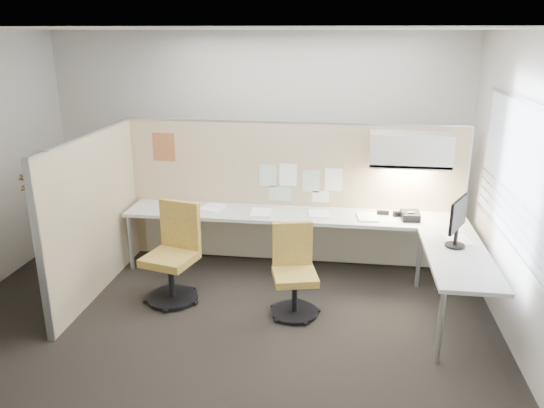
# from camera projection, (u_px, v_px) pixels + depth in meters

# --- Properties ---
(floor) EXTENTS (5.50, 4.50, 0.01)m
(floor) POSITION_uv_depth(u_px,v_px,m) (221.00, 320.00, 5.37)
(floor) COLOR black
(floor) RESTS_ON ground
(ceiling) EXTENTS (5.50, 4.50, 0.01)m
(ceiling) POSITION_uv_depth(u_px,v_px,m) (211.00, 28.00, 4.50)
(ceiling) COLOR white
(ceiling) RESTS_ON wall_back
(wall_back) EXTENTS (5.50, 0.02, 2.80)m
(wall_back) POSITION_uv_depth(u_px,v_px,m) (257.00, 140.00, 7.06)
(wall_back) COLOR beige
(wall_back) RESTS_ON ground
(wall_front) EXTENTS (5.50, 0.02, 2.80)m
(wall_front) POSITION_uv_depth(u_px,v_px,m) (117.00, 303.00, 2.82)
(wall_front) COLOR beige
(wall_front) RESTS_ON ground
(wall_right) EXTENTS (0.02, 4.50, 2.80)m
(wall_right) POSITION_uv_depth(u_px,v_px,m) (527.00, 199.00, 4.58)
(wall_right) COLOR beige
(wall_right) RESTS_ON ground
(window_pane) EXTENTS (0.01, 2.80, 1.30)m
(window_pane) POSITION_uv_depth(u_px,v_px,m) (527.00, 182.00, 4.53)
(window_pane) COLOR #909EA8
(window_pane) RESTS_ON wall_right
(partition_back) EXTENTS (4.10, 0.06, 1.75)m
(partition_back) POSITION_uv_depth(u_px,v_px,m) (292.00, 194.00, 6.54)
(partition_back) COLOR tan
(partition_back) RESTS_ON floor
(partition_left) EXTENTS (0.06, 2.20, 1.75)m
(partition_left) POSITION_uv_depth(u_px,v_px,m) (95.00, 215.00, 5.77)
(partition_left) COLOR tan
(partition_left) RESTS_ON floor
(desk) EXTENTS (4.00, 2.07, 0.73)m
(desk) POSITION_uv_depth(u_px,v_px,m) (320.00, 229.00, 6.12)
(desk) COLOR beige
(desk) RESTS_ON floor
(overhead_bin) EXTENTS (0.90, 0.36, 0.38)m
(overhead_bin) POSITION_uv_depth(u_px,v_px,m) (410.00, 150.00, 5.96)
(overhead_bin) COLOR beige
(overhead_bin) RESTS_ON partition_back
(task_light_strip) EXTENTS (0.60, 0.06, 0.02)m
(task_light_strip) POSITION_uv_depth(u_px,v_px,m) (409.00, 168.00, 6.03)
(task_light_strip) COLOR #FFEABF
(task_light_strip) RESTS_ON overhead_bin
(pinned_papers) EXTENTS (1.01, 0.00, 0.47)m
(pinned_papers) POSITION_uv_depth(u_px,v_px,m) (299.00, 182.00, 6.44)
(pinned_papers) COLOR #8CBF8C
(pinned_papers) RESTS_ON partition_back
(poster) EXTENTS (0.28, 0.00, 0.35)m
(poster) POSITION_uv_depth(u_px,v_px,m) (164.00, 147.00, 6.54)
(poster) COLOR orange
(poster) RESTS_ON partition_back
(chair_left) EXTENTS (0.60, 0.61, 1.05)m
(chair_left) POSITION_uv_depth(u_px,v_px,m) (174.00, 256.00, 5.67)
(chair_left) COLOR black
(chair_left) RESTS_ON floor
(chair_right) EXTENTS (0.52, 0.54, 0.92)m
(chair_right) POSITION_uv_depth(u_px,v_px,m) (294.00, 273.00, 5.40)
(chair_right) COLOR black
(chair_right) RESTS_ON floor
(monitor) EXTENTS (0.24, 0.44, 0.50)m
(monitor) POSITION_uv_depth(u_px,v_px,m) (458.00, 219.00, 5.20)
(monitor) COLOR black
(monitor) RESTS_ON desk
(phone) EXTENTS (0.22, 0.21, 0.12)m
(phone) POSITION_uv_depth(u_px,v_px,m) (410.00, 216.00, 6.03)
(phone) COLOR black
(phone) RESTS_ON desk
(stapler) EXTENTS (0.14, 0.05, 0.05)m
(stapler) POSITION_uv_depth(u_px,v_px,m) (383.00, 213.00, 6.21)
(stapler) COLOR black
(stapler) RESTS_ON desk
(tape_dispenser) EXTENTS (0.11, 0.09, 0.06)m
(tape_dispenser) POSITION_uv_depth(u_px,v_px,m) (398.00, 214.00, 6.16)
(tape_dispenser) COLOR black
(tape_dispenser) RESTS_ON desk
(coat_hook) EXTENTS (0.18, 0.49, 1.45)m
(coat_hook) POSITION_uv_depth(u_px,v_px,m) (37.00, 191.00, 4.80)
(coat_hook) COLOR silver
(coat_hook) RESTS_ON partition_left
(paper_stack_0) EXTENTS (0.24, 0.31, 0.03)m
(paper_stack_0) POSITION_uv_depth(u_px,v_px,m) (179.00, 208.00, 6.40)
(paper_stack_0) COLOR white
(paper_stack_0) RESTS_ON desk
(paper_stack_1) EXTENTS (0.29, 0.34, 0.02)m
(paper_stack_1) POSITION_uv_depth(u_px,v_px,m) (212.00, 208.00, 6.42)
(paper_stack_1) COLOR white
(paper_stack_1) RESTS_ON desk
(paper_stack_2) EXTENTS (0.25, 0.32, 0.04)m
(paper_stack_2) POSITION_uv_depth(u_px,v_px,m) (261.00, 213.00, 6.21)
(paper_stack_2) COLOR white
(paper_stack_2) RESTS_ON desk
(paper_stack_3) EXTENTS (0.26, 0.32, 0.01)m
(paper_stack_3) POSITION_uv_depth(u_px,v_px,m) (319.00, 213.00, 6.24)
(paper_stack_3) COLOR white
(paper_stack_3) RESTS_ON desk
(paper_stack_4) EXTENTS (0.26, 0.32, 0.02)m
(paper_stack_4) POSITION_uv_depth(u_px,v_px,m) (368.00, 217.00, 6.10)
(paper_stack_4) COLOR white
(paper_stack_4) RESTS_ON desk
(paper_stack_5) EXTENTS (0.27, 0.33, 0.02)m
(paper_stack_5) POSITION_uv_depth(u_px,v_px,m) (457.00, 240.00, 5.44)
(paper_stack_5) COLOR white
(paper_stack_5) RESTS_ON desk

